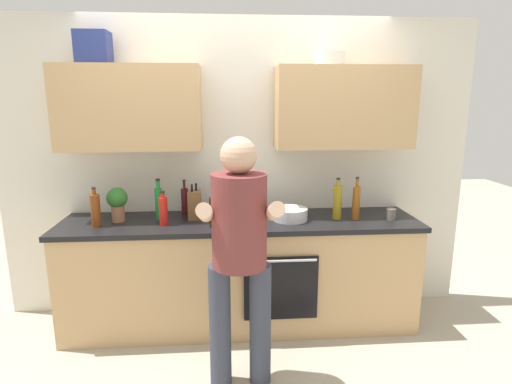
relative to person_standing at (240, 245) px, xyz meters
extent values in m
plane|color=#B2A893|center=(0.03, 0.75, -0.96)|extent=(12.00, 12.00, 0.00)
cube|color=silver|center=(0.03, 1.11, 0.29)|extent=(4.00, 0.06, 2.50)
cube|color=tan|center=(-0.81, 0.92, 0.81)|extent=(1.10, 0.32, 0.65)
cube|color=tan|center=(0.88, 0.92, 0.81)|extent=(1.10, 0.32, 0.65)
cylinder|color=silver|center=(0.75, 0.92, 1.19)|extent=(0.24, 0.24, 0.10)
cube|color=navy|center=(-1.05, 0.92, 1.26)|extent=(0.24, 0.20, 0.24)
cube|color=tan|center=(0.03, 0.75, -0.53)|extent=(2.80, 0.60, 0.86)
cube|color=black|center=(0.03, 0.75, -0.08)|extent=(2.84, 0.64, 0.04)
cube|color=black|center=(0.32, 0.44, -0.51)|extent=(0.56, 0.02, 0.50)
cylinder|color=silver|center=(0.32, 0.42, -0.28)|extent=(0.52, 0.02, 0.02)
cylinder|color=#383D4C|center=(-0.13, 0.01, -0.55)|extent=(0.14, 0.14, 0.83)
cylinder|color=#383D4C|center=(0.13, 0.01, -0.55)|extent=(0.14, 0.14, 0.83)
cylinder|color=brown|center=(0.00, 0.01, 0.16)|extent=(0.34, 0.34, 0.58)
sphere|color=#D8AD8C|center=(0.00, 0.01, 0.56)|extent=(0.22, 0.22, 0.22)
cylinder|color=#D8AD8C|center=(-0.20, -0.11, 0.24)|extent=(0.09, 0.31, 0.19)
cylinder|color=#D8AD8C|center=(0.20, -0.11, 0.24)|extent=(0.09, 0.31, 0.19)
cylinder|color=#198C33|center=(-0.61, 0.84, 0.06)|extent=(0.06, 0.06, 0.25)
cylinder|color=#198C33|center=(-0.61, 0.84, 0.22)|extent=(0.03, 0.03, 0.06)
cylinder|color=black|center=(-0.61, 0.84, 0.26)|extent=(0.04, 0.04, 0.02)
cylinder|color=#471419|center=(-0.42, 0.96, 0.05)|extent=(0.06, 0.06, 0.22)
cylinder|color=#471419|center=(-0.42, 0.96, 0.19)|extent=(0.02, 0.02, 0.06)
cylinder|color=black|center=(-0.42, 0.96, 0.23)|extent=(0.02, 0.02, 0.01)
cylinder|color=brown|center=(-1.06, 0.68, 0.06)|extent=(0.07, 0.07, 0.25)
cylinder|color=brown|center=(-1.06, 0.68, 0.21)|extent=(0.03, 0.03, 0.04)
cylinder|color=black|center=(-1.06, 0.68, 0.23)|extent=(0.03, 0.03, 0.01)
cylinder|color=#8C4C14|center=(0.95, 0.70, 0.07)|extent=(0.06, 0.06, 0.27)
cylinder|color=#8C4C14|center=(0.95, 0.70, 0.24)|extent=(0.02, 0.02, 0.07)
cylinder|color=black|center=(0.95, 0.70, 0.28)|extent=(0.03, 0.03, 0.01)
cylinder|color=red|center=(-0.56, 0.67, 0.05)|extent=(0.06, 0.06, 0.21)
cylinder|color=red|center=(-0.56, 0.67, 0.17)|extent=(0.03, 0.03, 0.04)
cylinder|color=black|center=(-0.56, 0.67, 0.20)|extent=(0.04, 0.04, 0.02)
cylinder|color=black|center=(-0.17, 0.59, 0.05)|extent=(0.07, 0.07, 0.23)
cylinder|color=black|center=(-0.17, 0.59, 0.19)|extent=(0.03, 0.03, 0.05)
cylinder|color=black|center=(-0.17, 0.59, 0.22)|extent=(0.04, 0.04, 0.02)
cylinder|color=olive|center=(0.81, 0.73, 0.08)|extent=(0.07, 0.07, 0.27)
cylinder|color=olive|center=(0.81, 0.73, 0.24)|extent=(0.03, 0.03, 0.05)
cylinder|color=black|center=(0.81, 0.73, 0.27)|extent=(0.03, 0.03, 0.01)
cylinder|color=slate|center=(1.23, 0.68, -0.02)|extent=(0.07, 0.07, 0.09)
cylinder|color=silver|center=(0.43, 0.73, -0.01)|extent=(0.27, 0.27, 0.10)
cube|color=brown|center=(-0.33, 0.83, 0.05)|extent=(0.10, 0.14, 0.22)
cylinder|color=black|center=(-0.35, 0.81, 0.19)|extent=(0.02, 0.02, 0.06)
cylinder|color=black|center=(-0.32, 0.85, 0.19)|extent=(0.02, 0.02, 0.06)
cylinder|color=#9E6647|center=(-0.93, 0.79, 0.00)|extent=(0.10, 0.10, 0.13)
sphere|color=#2D6B28|center=(-0.93, 0.79, 0.13)|extent=(0.16, 0.16, 0.16)
cube|color=beige|center=(0.10, 0.83, 0.03)|extent=(0.19, 0.16, 0.18)
camera|label=1|loc=(-0.08, -2.43, 0.88)|focal=29.16mm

